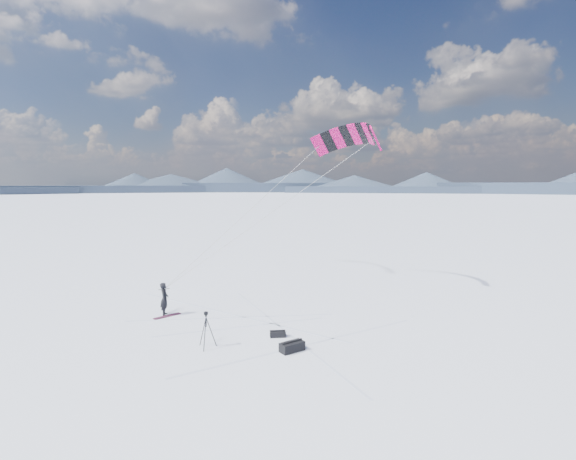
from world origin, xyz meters
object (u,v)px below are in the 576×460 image
object	(u,v)px
gear_bag_b	(278,334)
tripod	(206,325)
gear_bag_a	(292,346)
snowboard	(167,316)
snowkiter	(165,315)

from	to	relation	value
gear_bag_b	tripod	bearing A→B (deg)	-163.31
tripod	gear_bag_a	world-z (taller)	tripod
tripod	snowboard	bearing A→B (deg)	100.75
gear_bag_a	tripod	bearing A→B (deg)	139.08
tripod	gear_bag_a	xyz separation A→B (m)	(3.14, -1.38, -0.76)
tripod	gear_bag_a	bearing A→B (deg)	-29.97
gear_bag_a	gear_bag_b	distance (m)	1.65
snowkiter	gear_bag_b	distance (m)	6.44
tripod	snowkiter	bearing A→B (deg)	101.00
snowkiter	snowboard	size ratio (longest dim) A/B	1.19
snowboard	tripod	world-z (taller)	tripod
snowkiter	gear_bag_b	xyz separation A→B (m)	(4.54, -4.57, 0.13)
snowboard	gear_bag_a	world-z (taller)	gear_bag_a
snowkiter	tripod	world-z (taller)	tripod
snowkiter	snowboard	world-z (taller)	snowkiter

